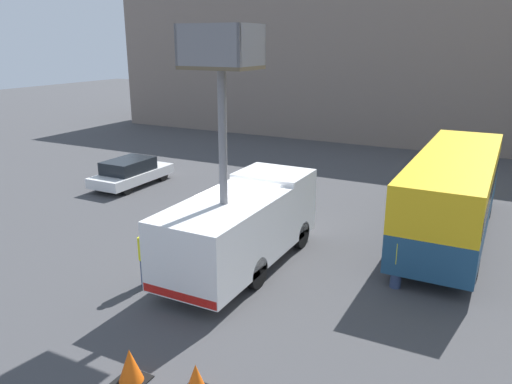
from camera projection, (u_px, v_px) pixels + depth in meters
ground_plane at (235, 258)px, 16.56m from camera, size 120.00×120.00×0.00m
building_backdrop_far at (406, 67)px, 36.56m from camera, size 44.00×10.00×10.10m
utility_truck at (242, 220)px, 15.51m from camera, size 2.37×6.70×7.35m
city_bus at (453, 189)px, 17.86m from camera, size 2.54×10.11×3.10m
road_worker_near_truck at (145, 256)px, 14.48m from camera, size 0.38×0.38×1.84m
road_worker_directing at (397, 260)px, 14.38m from camera, size 0.38×0.38×1.76m
traffic_cone_near_truck at (196, 379)px, 10.20m from camera, size 0.56×0.56×0.65m
traffic_cone_mid_road at (130, 367)px, 10.47m from camera, size 0.68×0.68×0.78m
parked_car_curbside at (131, 172)px, 24.63m from camera, size 1.86×4.39×1.36m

